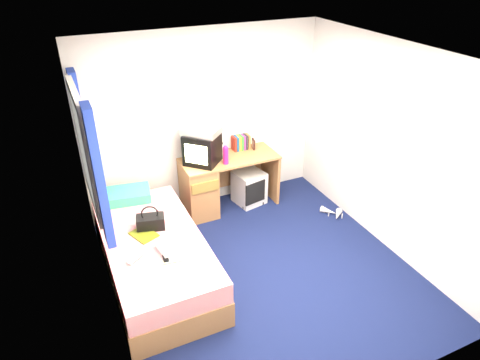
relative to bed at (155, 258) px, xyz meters
name	(u,v)px	position (x,y,z in m)	size (l,w,h in m)	color
ground	(262,271)	(1.10, -0.40, -0.27)	(3.40, 3.40, 0.00)	#0C1438
room_shell	(266,156)	(1.10, -0.40, 1.18)	(3.40, 3.40, 3.40)	white
bed	(155,258)	(0.00, 0.00, 0.00)	(1.01, 2.00, 0.54)	#A57344
pillow	(127,195)	(-0.09, 0.88, 0.33)	(0.55, 0.35, 0.12)	#1B9EB5
desk	(210,184)	(1.05, 1.03, 0.14)	(1.30, 0.55, 0.75)	#A57344
storage_cube	(249,187)	(1.61, 0.99, -0.03)	(0.38, 0.38, 0.47)	silver
crt_tv	(202,148)	(0.95, 1.03, 0.68)	(0.55, 0.55, 0.40)	black
vcr	(201,131)	(0.96, 1.04, 0.93)	(0.45, 0.32, 0.09)	silver
book_row	(241,142)	(1.58, 1.20, 0.58)	(0.24, 0.13, 0.20)	maroon
picture_frame	(253,144)	(1.74, 1.14, 0.55)	(0.02, 0.12, 0.14)	black
pink_water_bottle	(226,156)	(1.21, 0.88, 0.60)	(0.07, 0.07, 0.23)	#CB1C6D
aerosol_can	(222,151)	(1.24, 1.07, 0.58)	(0.05, 0.05, 0.19)	silver
handbag	(151,222)	(0.03, 0.18, 0.35)	(0.33, 0.23, 0.28)	black
towel	(174,245)	(0.15, -0.26, 0.32)	(0.29, 0.24, 0.10)	white
magazine	(144,234)	(-0.07, 0.09, 0.28)	(0.21, 0.28, 0.01)	#BBCD16
water_bottle	(136,256)	(-0.24, -0.27, 0.31)	(0.07, 0.07, 0.20)	silver
colour_swatch_fan	(172,261)	(0.07, -0.45, 0.28)	(0.22, 0.06, 0.01)	gold
remote_control	(165,257)	(0.03, -0.37, 0.28)	(0.05, 0.16, 0.02)	black
window_assembly	(88,152)	(-0.45, 0.50, 1.15)	(0.11, 1.42, 1.40)	silver
white_heels	(333,213)	(2.49, 0.19, -0.23)	(0.27, 0.35, 0.09)	beige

